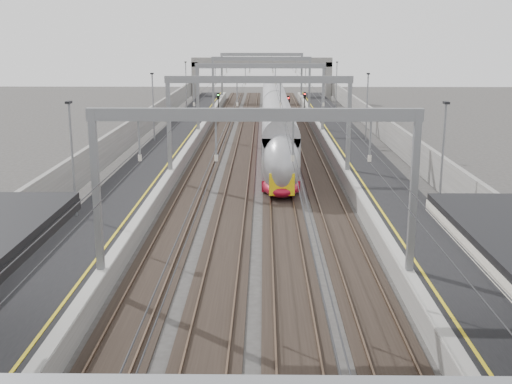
{
  "coord_description": "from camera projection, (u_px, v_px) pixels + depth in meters",
  "views": [
    {
      "loc": [
        0.36,
        -2.67,
        10.34
      ],
      "look_at": [
        0.0,
        26.79,
        3.11
      ],
      "focal_mm": 45.0,
      "sensor_mm": 36.0,
      "label": 1
    }
  ],
  "objects": [
    {
      "name": "platform_left",
      "position": [
        154.0,
        168.0,
        48.74
      ],
      "size": [
        4.0,
        120.0,
        1.0
      ],
      "primitive_type": "cube",
      "color": "black",
      "rests_on": "ground"
    },
    {
      "name": "platform_right",
      "position": [
        364.0,
        168.0,
        48.55
      ],
      "size": [
        4.0,
        120.0,
        1.0
      ],
      "primitive_type": "cube",
      "color": "black",
      "rests_on": "ground"
    },
    {
      "name": "tracks",
      "position": [
        259.0,
        174.0,
        48.75
      ],
      "size": [
        11.4,
        140.0,
        0.2
      ],
      "color": "black",
      "rests_on": "ground"
    },
    {
      "name": "overhead_line",
      "position": [
        260.0,
        86.0,
        53.73
      ],
      "size": [
        13.0,
        140.0,
        6.6
      ],
      "color": "gray",
      "rests_on": "platform_left"
    },
    {
      "name": "overbridge",
      "position": [
        262.0,
        68.0,
        100.91
      ],
      "size": [
        22.0,
        2.2,
        6.9
      ],
      "color": "slate",
      "rests_on": "ground"
    },
    {
      "name": "wall_left",
      "position": [
        111.0,
        154.0,
        48.52
      ],
      "size": [
        0.3,
        120.0,
        3.2
      ],
      "primitive_type": "cube",
      "color": "slate",
      "rests_on": "ground"
    },
    {
      "name": "wall_right",
      "position": [
        408.0,
        154.0,
        48.25
      ],
      "size": [
        0.3,
        120.0,
        3.2
      ],
      "primitive_type": "cube",
      "color": "slate",
      "rests_on": "ground"
    },
    {
      "name": "train",
      "position": [
        276.0,
        125.0,
        60.85
      ],
      "size": [
        2.55,
        46.42,
        4.03
      ],
      "color": "maroon",
      "rests_on": "ground"
    },
    {
      "name": "signal_green",
      "position": [
        218.0,
        102.0,
        78.0
      ],
      "size": [
        0.32,
        0.32,
        3.48
      ],
      "color": "black",
      "rests_on": "ground"
    },
    {
      "name": "signal_red_near",
      "position": [
        288.0,
        105.0,
        74.29
      ],
      "size": [
        0.32,
        0.32,
        3.48
      ],
      "color": "black",
      "rests_on": "ground"
    },
    {
      "name": "signal_red_far",
      "position": [
        305.0,
        101.0,
        79.21
      ],
      "size": [
        0.32,
        0.32,
        3.48
      ],
      "color": "black",
      "rests_on": "ground"
    }
  ]
}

